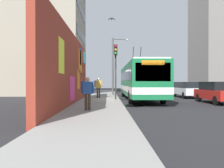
{
  "coord_description": "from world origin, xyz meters",
  "views": [
    {
      "loc": [
        -17.83,
        0.92,
        1.53
      ],
      "look_at": [
        2.1,
        0.6,
        1.38
      ],
      "focal_mm": 34.97,
      "sensor_mm": 36.0,
      "label": 1
    }
  ],
  "objects_px": {
    "city_bus": "(139,80)",
    "parked_car_dark_gray": "(159,87)",
    "parked_car_navy": "(170,88)",
    "street_lamp": "(115,62)",
    "parked_car_white": "(187,89)",
    "parked_car_red": "(217,92)",
    "traffic_light": "(116,63)",
    "pedestrian_midblock": "(98,86)",
    "pedestrian_near_wall": "(88,91)"
  },
  "relations": [
    {
      "from": "pedestrian_midblock",
      "to": "parked_car_white",
      "type": "bearing_deg",
      "value": -76.78
    },
    {
      "from": "pedestrian_midblock",
      "to": "traffic_light",
      "type": "relative_size",
      "value": 0.4
    },
    {
      "from": "pedestrian_near_wall",
      "to": "traffic_light",
      "type": "relative_size",
      "value": 0.37
    },
    {
      "from": "city_bus",
      "to": "parked_car_dark_gray",
      "type": "xyz_separation_m",
      "value": [
        14.39,
        -5.2,
        -0.9
      ]
    },
    {
      "from": "parked_car_red",
      "to": "parked_car_white",
      "type": "bearing_deg",
      "value": -0.0
    },
    {
      "from": "pedestrian_near_wall",
      "to": "parked_car_white",
      "type": "bearing_deg",
      "value": -39.13
    },
    {
      "from": "parked_car_dark_gray",
      "to": "pedestrian_near_wall",
      "type": "distance_m",
      "value": 24.63
    },
    {
      "from": "pedestrian_midblock",
      "to": "pedestrian_near_wall",
      "type": "xyz_separation_m",
      "value": [
        -8.93,
        0.11,
        -0.1
      ]
    },
    {
      "from": "parked_car_navy",
      "to": "street_lamp",
      "type": "xyz_separation_m",
      "value": [
        -3.77,
        7.24,
        2.98
      ]
    },
    {
      "from": "parked_car_red",
      "to": "pedestrian_near_wall",
      "type": "height_order",
      "value": "pedestrian_near_wall"
    },
    {
      "from": "city_bus",
      "to": "street_lamp",
      "type": "height_order",
      "value": "street_lamp"
    },
    {
      "from": "parked_car_white",
      "to": "pedestrian_near_wall",
      "type": "bearing_deg",
      "value": 140.87
    },
    {
      "from": "city_bus",
      "to": "traffic_light",
      "type": "xyz_separation_m",
      "value": [
        -1.77,
        2.15,
        1.38
      ]
    },
    {
      "from": "pedestrian_near_wall",
      "to": "traffic_light",
      "type": "xyz_separation_m",
      "value": [
        6.78,
        -1.6,
        2.01
      ]
    },
    {
      "from": "traffic_light",
      "to": "parked_car_navy",
      "type": "bearing_deg",
      "value": -35.09
    },
    {
      "from": "parked_car_red",
      "to": "street_lamp",
      "type": "height_order",
      "value": "street_lamp"
    },
    {
      "from": "parked_car_red",
      "to": "traffic_light",
      "type": "relative_size",
      "value": 0.97
    },
    {
      "from": "parked_car_white",
      "to": "parked_car_navy",
      "type": "height_order",
      "value": "same"
    },
    {
      "from": "city_bus",
      "to": "pedestrian_midblock",
      "type": "bearing_deg",
      "value": 84.11
    },
    {
      "from": "city_bus",
      "to": "parked_car_white",
      "type": "relative_size",
      "value": 2.73
    },
    {
      "from": "traffic_light",
      "to": "street_lamp",
      "type": "relative_size",
      "value": 0.7
    },
    {
      "from": "parked_car_red",
      "to": "street_lamp",
      "type": "bearing_deg",
      "value": 40.43
    },
    {
      "from": "traffic_light",
      "to": "parked_car_dark_gray",
      "type": "bearing_deg",
      "value": -24.46
    },
    {
      "from": "parked_car_red",
      "to": "pedestrian_midblock",
      "type": "xyz_separation_m",
      "value": [
        3.95,
        8.84,
        0.38
      ]
    },
    {
      "from": "parked_car_navy",
      "to": "pedestrian_near_wall",
      "type": "bearing_deg",
      "value": 152.56
    },
    {
      "from": "pedestrian_near_wall",
      "to": "street_lamp",
      "type": "distance_m",
      "value": 13.85
    },
    {
      "from": "city_bus",
      "to": "pedestrian_midblock",
      "type": "height_order",
      "value": "city_bus"
    },
    {
      "from": "street_lamp",
      "to": "parked_car_dark_gray",
      "type": "bearing_deg",
      "value": -37.39
    },
    {
      "from": "pedestrian_midblock",
      "to": "traffic_light",
      "type": "bearing_deg",
      "value": -145.18
    },
    {
      "from": "parked_car_navy",
      "to": "parked_car_red",
      "type": "bearing_deg",
      "value": 180.0
    },
    {
      "from": "traffic_light",
      "to": "pedestrian_near_wall",
      "type": "bearing_deg",
      "value": 166.71
    },
    {
      "from": "parked_car_navy",
      "to": "parked_car_dark_gray",
      "type": "bearing_deg",
      "value": -0.0
    },
    {
      "from": "parked_car_white",
      "to": "parked_car_dark_gray",
      "type": "distance_m",
      "value": 11.94
    },
    {
      "from": "parked_car_white",
      "to": "street_lamp",
      "type": "bearing_deg",
      "value": 71.16
    },
    {
      "from": "city_bus",
      "to": "parked_car_dark_gray",
      "type": "bearing_deg",
      "value": -19.87
    },
    {
      "from": "traffic_light",
      "to": "parked_car_white",
      "type": "bearing_deg",
      "value": -60.14
    },
    {
      "from": "pedestrian_midblock",
      "to": "parked_car_dark_gray",
      "type": "bearing_deg",
      "value": -32.24
    },
    {
      "from": "traffic_light",
      "to": "pedestrian_midblock",
      "type": "bearing_deg",
      "value": 34.82
    },
    {
      "from": "city_bus",
      "to": "parked_car_white",
      "type": "height_order",
      "value": "city_bus"
    },
    {
      "from": "parked_car_white",
      "to": "street_lamp",
      "type": "distance_m",
      "value": 8.21
    },
    {
      "from": "city_bus",
      "to": "traffic_light",
      "type": "distance_m",
      "value": 3.11
    },
    {
      "from": "street_lamp",
      "to": "city_bus",
      "type": "bearing_deg",
      "value": -157.51
    },
    {
      "from": "pedestrian_near_wall",
      "to": "pedestrian_midblock",
      "type": "bearing_deg",
      "value": -0.72
    },
    {
      "from": "parked_car_red",
      "to": "street_lamp",
      "type": "relative_size",
      "value": 0.68
    },
    {
      "from": "parked_car_dark_gray",
      "to": "pedestrian_midblock",
      "type": "xyz_separation_m",
      "value": [
        -14.02,
        8.84,
        0.38
      ]
    },
    {
      "from": "parked_car_red",
      "to": "traffic_light",
      "type": "xyz_separation_m",
      "value": [
        1.81,
        7.35,
        2.29
      ]
    },
    {
      "from": "parked_car_dark_gray",
      "to": "street_lamp",
      "type": "bearing_deg",
      "value": 142.61
    },
    {
      "from": "parked_car_navy",
      "to": "traffic_light",
      "type": "bearing_deg",
      "value": 144.91
    },
    {
      "from": "parked_car_navy",
      "to": "street_lamp",
      "type": "bearing_deg",
      "value": 117.52
    },
    {
      "from": "city_bus",
      "to": "parked_car_navy",
      "type": "height_order",
      "value": "city_bus"
    }
  ]
}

